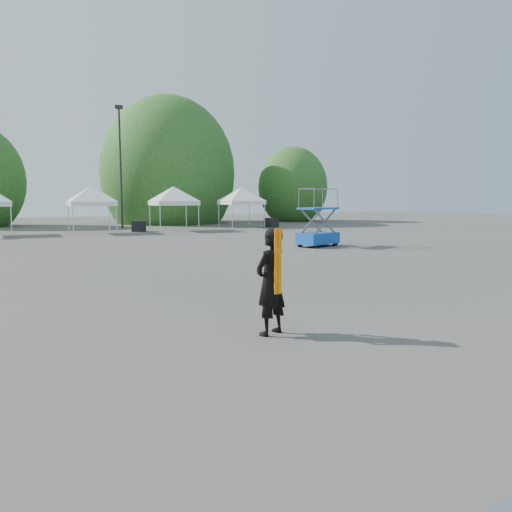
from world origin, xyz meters
name	(u,v)px	position (x,y,z in m)	size (l,w,h in m)	color
ground	(282,313)	(0.00, 0.00, 0.00)	(120.00, 120.00, 0.00)	#474442
light_pole_east	(120,160)	(3.00, 32.00, 5.52)	(0.60, 0.25, 9.80)	black
tree_mid_e	(168,174)	(9.00, 39.00, 4.84)	(5.12, 5.12, 7.79)	#382314
tree_far_e	(293,187)	(22.00, 37.00, 3.63)	(3.84, 3.84, 5.84)	#382314
tent_e	(91,190)	(-0.05, 27.12, 3.06)	(4.27, 4.27, 3.88)	silver
tent_f	(173,190)	(5.86, 27.12, 3.06)	(4.39, 4.39, 3.88)	silver
tent_g	(241,191)	(12.23, 28.82, 3.06)	(4.39, 4.39, 3.88)	silver
man	(271,282)	(-1.03, -1.40, 0.99)	(0.85, 0.72, 1.96)	black
scissor_lift	(318,217)	(8.94, 12.19, 1.49)	(2.54, 1.86, 2.96)	#0D3FAD
crate_mid	(139,226)	(3.31, 27.54, 0.39)	(1.01, 0.79, 0.79)	black
crate_east	(271,223)	(14.62, 27.96, 0.40)	(1.02, 0.80, 0.80)	black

